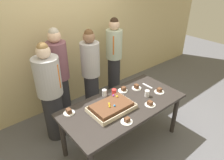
# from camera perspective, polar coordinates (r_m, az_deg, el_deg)

# --- Properties ---
(ground_plane) EXTENTS (12.00, 12.00, 0.00)m
(ground_plane) POSITION_cam_1_polar(r_m,az_deg,el_deg) (3.40, 2.88, -17.03)
(ground_plane) COLOR #5B5B60
(interior_back_panel) EXTENTS (8.00, 0.12, 3.00)m
(interior_back_panel) POSITION_cam_1_polar(r_m,az_deg,el_deg) (3.80, -13.42, 13.91)
(interior_back_panel) COLOR #CCB784
(interior_back_panel) RESTS_ON ground_plane
(party_table) EXTENTS (1.79, 0.87, 0.76)m
(party_table) POSITION_cam_1_polar(r_m,az_deg,el_deg) (2.95, 3.20, -8.03)
(party_table) COLOR #2D2826
(party_table) RESTS_ON ground_plane
(sheet_cake) EXTENTS (0.60, 0.40, 0.12)m
(sheet_cake) POSITION_cam_1_polar(r_m,az_deg,el_deg) (2.76, -0.11, -7.60)
(sheet_cake) COLOR beige
(sheet_cake) RESTS_ON party_table
(plated_slice_near_left) EXTENTS (0.15, 0.15, 0.07)m
(plated_slice_near_left) POSITION_cam_1_polar(r_m,az_deg,el_deg) (3.17, 3.17, -2.74)
(plated_slice_near_left) COLOR white
(plated_slice_near_left) RESTS_ON party_table
(plated_slice_near_right) EXTENTS (0.15, 0.15, 0.06)m
(plated_slice_near_right) POSITION_cam_1_polar(r_m,az_deg,el_deg) (2.58, 4.19, -11.36)
(plated_slice_near_right) COLOR white
(plated_slice_near_right) RESTS_ON party_table
(plated_slice_far_left) EXTENTS (0.15, 0.15, 0.07)m
(plated_slice_far_left) POSITION_cam_1_polar(r_m,az_deg,el_deg) (2.76, -12.01, -8.77)
(plated_slice_far_left) COLOR white
(plated_slice_far_left) RESTS_ON party_table
(plated_slice_far_right) EXTENTS (0.15, 0.15, 0.08)m
(plated_slice_far_right) POSITION_cam_1_polar(r_m,az_deg,el_deg) (3.24, 6.90, -2.04)
(plated_slice_far_right) COLOR white
(plated_slice_far_right) RESTS_ON party_table
(plated_slice_center_front) EXTENTS (0.15, 0.15, 0.07)m
(plated_slice_center_front) POSITION_cam_1_polar(r_m,az_deg,el_deg) (3.22, 13.14, -3.01)
(plated_slice_center_front) COLOR white
(plated_slice_center_front) RESTS_ON party_table
(plated_slice_center_back) EXTENTS (0.15, 0.15, 0.07)m
(plated_slice_center_back) POSITION_cam_1_polar(r_m,az_deg,el_deg) (2.90, 10.64, -6.62)
(plated_slice_center_back) COLOR white
(plated_slice_center_back) RESTS_ON party_table
(drink_cup_nearest) EXTENTS (0.07, 0.07, 0.10)m
(drink_cup_nearest) POSITION_cam_1_polar(r_m,az_deg,el_deg) (3.05, 0.58, -3.49)
(drink_cup_nearest) COLOR red
(drink_cup_nearest) RESTS_ON party_table
(drink_cup_middle) EXTENTS (0.07, 0.07, 0.10)m
(drink_cup_middle) POSITION_cam_1_polar(r_m,az_deg,el_deg) (3.04, -2.15, -3.60)
(drink_cup_middle) COLOR white
(drink_cup_middle) RESTS_ON party_table
(drink_cup_far_end) EXTENTS (0.07, 0.07, 0.10)m
(drink_cup_far_end) POSITION_cam_1_polar(r_m,az_deg,el_deg) (3.07, 9.81, -3.75)
(drink_cup_far_end) COLOR white
(drink_cup_far_end) RESTS_ON party_table
(cake_server_utensil) EXTENTS (0.03, 0.20, 0.01)m
(cake_server_utensil) POSITION_cam_1_polar(r_m,az_deg,el_deg) (3.35, 9.92, -1.63)
(cake_server_utensil) COLOR silver
(cake_server_utensil) RESTS_ON party_table
(person_serving_front) EXTENTS (0.32, 0.32, 1.62)m
(person_serving_front) POSITION_cam_1_polar(r_m,az_deg,el_deg) (3.53, -5.93, 1.83)
(person_serving_front) COLOR #28282D
(person_serving_front) RESTS_ON ground_plane
(person_green_shirt_behind) EXTENTS (0.37, 0.37, 1.60)m
(person_green_shirt_behind) POSITION_cam_1_polar(r_m,az_deg,el_deg) (3.14, -16.91, -3.57)
(person_green_shirt_behind) COLOR #28282D
(person_green_shirt_behind) RESTS_ON ground_plane
(person_striped_tie_right) EXTENTS (0.31, 0.31, 1.66)m
(person_striped_tie_right) POSITION_cam_1_polar(r_m,az_deg,el_deg) (4.06, 0.57, 6.26)
(person_striped_tie_right) COLOR #28282D
(person_striped_tie_right) RESTS_ON ground_plane
(person_far_right_suit) EXTENTS (0.33, 0.33, 1.68)m
(person_far_right_suit) POSITION_cam_1_polar(r_m,az_deg,el_deg) (3.47, -14.48, 1.18)
(person_far_right_suit) COLOR #28282D
(person_far_right_suit) RESTS_ON ground_plane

